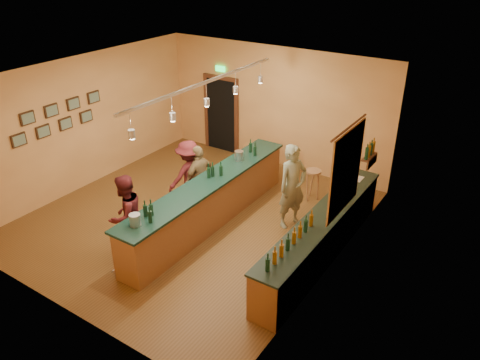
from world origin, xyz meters
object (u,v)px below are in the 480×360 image
Objects in this scene: bartender at (292,187)px; bar_stool at (313,176)px; customer_a at (126,215)px; back_counter at (321,236)px; customer_b at (200,178)px; customer_c at (189,175)px; tasting_bar at (210,199)px.

bar_stool is at bearing 29.71° from bartender.
back_counter is at bearing 117.56° from customer_a.
bartender is at bearing 109.37° from customer_b.
customer_c is 2.88m from bar_stool.
customer_a is at bearing -118.17° from bar_stool.
back_counter is at bearing 4.11° from tasting_bar.
customer_a is at bearing 21.77° from customer_c.
tasting_bar is 1.87m from customer_a.
bartender is (-1.04, 0.74, 0.44)m from back_counter.
bartender is 2.45× the size of bar_stool.
customer_c is (-3.35, 0.18, 0.32)m from back_counter.
tasting_bar is at bearing -175.89° from back_counter.
customer_b reaches higher than bar_stool.
customer_a reaches higher than back_counter.
bar_stool is at bearing 149.15° from customer_a.
customer_c is (-2.32, -0.56, -0.12)m from bartender.
back_counter is 2.82× the size of customer_c.
customer_b is 2.06× the size of bar_stool.
bar_stool is at bearing 137.76° from customer_b.
tasting_bar is 3.16× the size of customer_c.
customer_a is at bearing -149.75° from back_counter.
back_counter reaches higher than bar_stool.
tasting_bar is at bearing 60.24° from customer_b.
customer_c is at bearing 176.88° from back_counter.
customer_a is (-3.24, -1.89, 0.34)m from back_counter.
bartender is at bearing 137.41° from customer_a.
back_counter is 6.00× the size of bar_stool.
bartender reaches higher than tasting_bar.
customer_c is at bearing -179.54° from customer_a.
customer_a reaches higher than customer_b.
back_counter is 2.33m from bar_stool.
bartender is at bearing 32.00° from tasting_bar.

